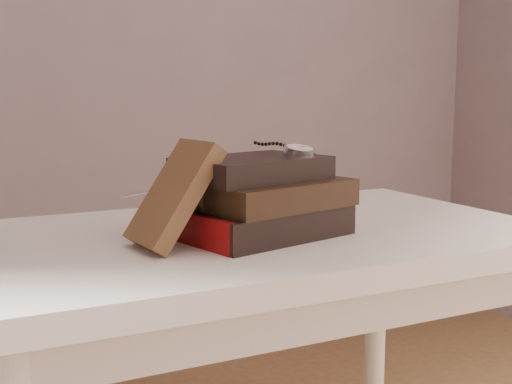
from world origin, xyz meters
name	(u,v)px	position (x,y,z in m)	size (l,w,h in m)	color
table	(259,279)	(0.00, 0.35, 0.66)	(1.00, 0.60, 0.75)	white
book_stack	(262,199)	(-0.02, 0.30, 0.81)	(0.31, 0.24, 0.13)	black
journal	(174,195)	(-0.18, 0.28, 0.83)	(0.03, 0.11, 0.18)	#442D1A
pocket_watch	(298,149)	(0.05, 0.30, 0.89)	(0.07, 0.16, 0.02)	silver
eyeglasses	(184,190)	(-0.13, 0.36, 0.83)	(0.14, 0.15, 0.05)	silver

